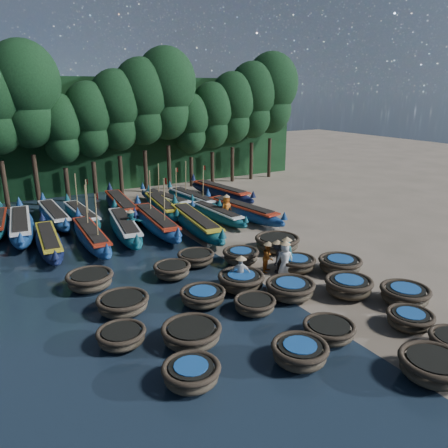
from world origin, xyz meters
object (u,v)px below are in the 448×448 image
coracle_6 (300,353)px  long_boat_12 (81,215)px  coracle_19 (340,264)px  long_boat_8 (242,211)px  coracle_23 (241,256)px  coracle_18 (296,263)px  fisherman_6 (226,207)px  coracle_20 (90,280)px  fisherman_4 (241,272)px  coracle_5 (191,374)px  fisherman_3 (277,256)px  coracle_24 (277,243)px  long_boat_4 (125,227)px  long_boat_2 (49,241)px  long_boat_17 (221,192)px  coracle_8 (410,319)px  coracle_11 (191,334)px  long_boat_10 (21,226)px  long_boat_16 (193,199)px  coracle_10 (121,337)px  fisherman_5 (131,223)px  coracle_13 (290,289)px  coracle_22 (196,258)px  long_boat_11 (54,215)px  coracle_21 (172,270)px  fisherman_2 (268,256)px  long_boat_5 (156,222)px  coracle_9 (405,295)px  coracle_15 (123,304)px  fisherman_0 (285,258)px  coracle_7 (329,330)px  coracle_14 (349,286)px  long_boat_13 (121,205)px  long_boat_7 (217,214)px  coracle_16 (203,296)px  long_boat_6 (196,223)px  long_boat_15 (166,200)px  fisherman_1 (286,254)px  long_boat_14 (162,206)px

coracle_6 → long_boat_12: long_boat_12 is taller
coracle_19 → long_boat_8: bearing=84.4°
coracle_23 → coracle_18: bearing=-50.1°
coracle_6 → fisherman_6: (6.73, 15.96, 0.50)m
coracle_20 → fisherman_4: (6.11, -3.53, 0.38)m
coracle_5 → fisherman_3: fisherman_3 is taller
coracle_24 → long_boat_4: long_boat_4 is taller
long_boat_2 → long_boat_17: size_ratio=0.89×
coracle_8 → coracle_11: size_ratio=0.80×
long_boat_10 → long_boat_16: long_boat_16 is taller
coracle_5 → long_boat_2: bearing=96.1°
coracle_18 → coracle_19: (1.76, -1.31, 0.04)m
coracle_23 → long_boat_2: size_ratio=0.25×
coracle_5 → coracle_10: bearing=109.6°
coracle_5 → fisherman_5: size_ratio=1.24×
coracle_11 → coracle_13: size_ratio=1.03×
long_boat_2 → fisherman_6: 12.02m
coracle_18 → coracle_24: size_ratio=0.86×
coracle_22 → long_boat_11: bearing=112.7°
coracle_21 → fisherman_5: fisherman_5 is taller
fisherman_2 → coracle_11: bearing=174.9°
long_boat_5 → long_boat_12: bearing=133.7°
long_boat_10 → fisherman_5: size_ratio=4.87×
coracle_9 → fisherman_2: size_ratio=1.48×
coracle_10 → coracle_15: bearing=70.4°
coracle_13 → fisherman_0: size_ratio=1.38×
fisherman_3 → coracle_6: bearing=11.2°
coracle_7 → coracle_23: coracle_23 is taller
coracle_13 → fisherman_6: fisherman_6 is taller
long_boat_4 → long_boat_17: (10.25, 5.38, 0.01)m
coracle_11 → coracle_18: size_ratio=1.14×
coracle_19 → coracle_24: (-0.78, 4.21, 0.02)m
coracle_14 → long_boat_11: long_boat_11 is taller
coracle_23 → long_boat_10: (-9.47, 11.35, 0.15)m
long_boat_5 → fisherman_6: long_boat_5 is taller
coracle_7 → long_boat_13: (-1.08, 21.07, 0.23)m
coracle_7 → long_boat_13: bearing=92.9°
long_boat_7 → fisherman_2: size_ratio=4.24×
coracle_16 → long_boat_5: (2.22, 10.74, 0.22)m
coracle_16 → long_boat_6: 10.17m
coracle_15 → fisherman_2: 7.82m
long_boat_15 → coracle_7: bearing=-105.6°
long_boat_6 → fisherman_3: (0.55, -7.99, 0.24)m
long_boat_2 → fisherman_2: size_ratio=4.55×
coracle_18 → fisherman_2: size_ratio=1.41×
coracle_5 → long_boat_8: bearing=52.0°
coracle_7 → fisherman_1: 6.35m
coracle_8 → long_boat_14: size_ratio=0.27×
long_boat_14 → long_boat_8: bearing=-37.2°
coracle_13 → long_boat_11: (-6.84, 17.59, 0.10)m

